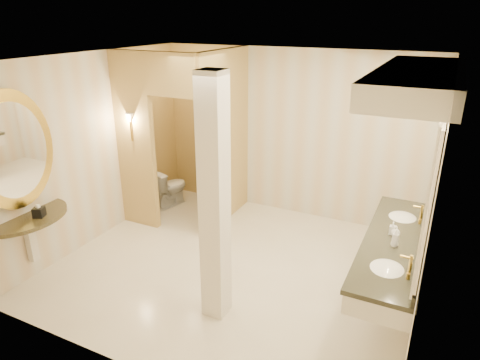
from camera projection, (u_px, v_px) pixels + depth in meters
name	position (u px, v px, depth m)	size (l,w,h in m)	color
floor	(235.00, 267.00, 5.74)	(4.50, 4.50, 0.00)	silver
ceiling	(234.00, 59.00, 4.76)	(4.50, 4.50, 0.00)	white
wall_back	(290.00, 134.00, 6.92)	(4.50, 0.02, 2.70)	beige
wall_front	(127.00, 247.00, 3.57)	(4.50, 0.02, 2.70)	beige
wall_left	(95.00, 149.00, 6.17)	(0.02, 4.00, 2.70)	beige
wall_right	(432.00, 207.00, 4.33)	(0.02, 4.00, 2.70)	beige
toilet_closet	(197.00, 139.00, 6.51)	(1.50, 1.55, 2.70)	tan
wall_sconce	(130.00, 119.00, 6.26)	(0.14, 0.14, 0.42)	#B48F39
vanity	(408.00, 176.00, 4.37)	(0.75, 2.50, 2.09)	silver
console_shelf	(17.00, 179.00, 5.05)	(1.09, 1.09, 2.00)	black
pillar	(214.00, 203.00, 4.40)	(0.25, 0.25, 2.70)	silver
tissue_box	(39.00, 212.00, 5.16)	(0.12, 0.12, 0.12)	black
toilet	(170.00, 187.00, 7.49)	(0.37, 0.65, 0.66)	white
soap_bottle_a	(393.00, 228.00, 4.75)	(0.07, 0.07, 0.15)	beige
soap_bottle_b	(396.00, 231.00, 4.70)	(0.10, 0.10, 0.13)	silver
soap_bottle_c	(395.00, 238.00, 4.49)	(0.08, 0.08, 0.20)	#C6B28C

